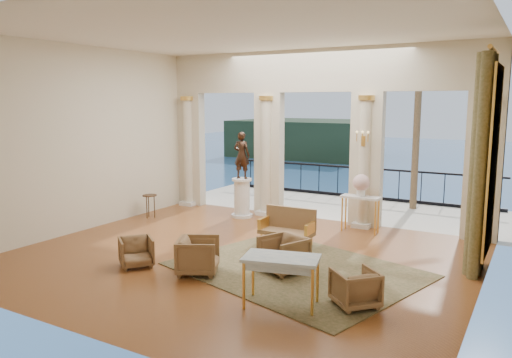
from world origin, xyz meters
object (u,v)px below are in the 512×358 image
Objects in this scene: armchair_a at (136,251)px; settee at (288,226)px; armchair_d at (198,254)px; armchair_c at (355,286)px; statue at (242,155)px; side_table at (150,198)px; pedestal at (242,198)px; game_table at (281,262)px; console_table at (361,202)px; armchair_b at (283,253)px.

settee is (1.84, 2.88, 0.09)m from armchair_a.
armchair_c is at bearing -117.53° from armchair_d.
settee is (-2.45, 2.61, 0.07)m from armchair_c.
statue is 2.79m from side_table.
pedestal is (-4.71, 4.31, 0.19)m from armchair_c.
game_table is 1.37× the size of console_table.
statue reaches higher than settee.
armchair_a is 5.51m from console_table.
console_table is (1.63, 4.39, 0.36)m from armchair_d.
armchair_b is 5.62m from side_table.
settee is 3.12m from statue.
console_table is (3.33, 0.08, 0.22)m from pedestal.
armchair_c is 0.53× the size of settee.
side_table is (-5.49, -1.40, -0.19)m from console_table.
armchair_b is at bearing 126.51° from statue.
console_table is 5.67m from side_table.
pedestal is 1.15× the size of console_table.
armchair_a is 0.58× the size of pedestal.
statue is (-2.26, 1.70, 1.32)m from settee.
armchair_b is at bearing -28.44° from armchair_a.
pedestal is 3.34m from console_table.
console_table is at bearing 176.62° from statue.
armchair_a is 4.81m from statue.
settee is at bearing -39.61° from armchair_d.
armchair_b is 1.20× the size of side_table.
side_table is at bearing -70.20° from armchair_c.
pedestal is (-1.70, 4.31, 0.14)m from armchair_d.
console_table is at bearing 1.37° from pedestal.
armchair_b reaches higher than side_table.
armchair_d is (-3.01, 0.00, 0.05)m from armchair_c.
armchair_a is 0.49× the size of game_table.
armchair_b is 0.61× the size of settee.
armchair_b is 1.88m from armchair_c.
armchair_a is 4.61m from pedestal.
armchair_b is 0.59× the size of game_table.
pedestal is 2.53m from side_table.
armchair_c is at bearing 132.78° from statue.
armchair_a is 0.67× the size of console_table.
settee is 2.11m from console_table.
game_table is 6.20m from statue.
settee is 0.96× the size of game_table.
armchair_c is 7.50m from side_table.
statue is at bearing 141.62° from settee.
pedestal reaches higher than armchair_d.
statue reaches higher than armchair_d.
console_table is at bearing 6.29° from armchair_a.
armchair_d is 1.19× the size of side_table.
armchair_c is 0.61× the size of pedestal.
armchair_b is 1.92m from settee.
settee is 1.31× the size of console_table.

